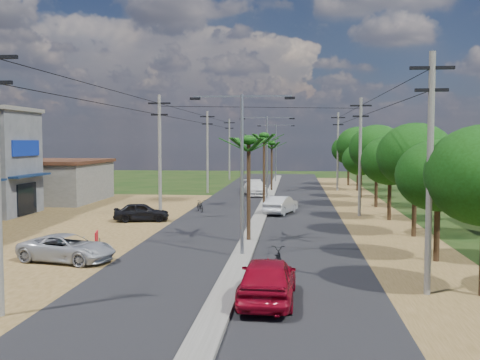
% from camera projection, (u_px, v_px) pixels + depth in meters
% --- Properties ---
extents(ground, '(160.00, 160.00, 0.00)m').
position_uv_depth(ground, '(242.00, 258.00, 27.62)').
color(ground, black).
rests_on(ground, ground).
extents(road, '(12.00, 110.00, 0.04)m').
position_uv_depth(road, '(260.00, 217.00, 42.51)').
color(road, black).
rests_on(road, ground).
extents(median, '(1.00, 90.00, 0.18)m').
position_uv_depth(median, '(263.00, 211.00, 45.48)').
color(median, '#605E56').
rests_on(median, ground).
extents(dirt_lot_west, '(18.00, 46.00, 0.04)m').
position_uv_depth(dirt_lot_west, '(27.00, 228.00, 37.00)').
color(dirt_lot_west, brown).
rests_on(dirt_lot_west, ground).
extents(dirt_shoulder_east, '(5.00, 90.00, 0.03)m').
position_uv_depth(dirt_shoulder_east, '(374.00, 218.00, 41.69)').
color(dirt_shoulder_east, brown).
rests_on(dirt_shoulder_east, ground).
extents(low_shed, '(10.40, 10.40, 3.95)m').
position_uv_depth(low_shed, '(46.00, 181.00, 53.33)').
color(low_shed, '#605E56').
rests_on(low_shed, ground).
extents(tree_east_b, '(4.00, 4.00, 5.83)m').
position_uv_depth(tree_east_b, '(438.00, 176.00, 26.44)').
color(tree_east_b, black).
rests_on(tree_east_b, ground).
extents(tree_east_c, '(4.60, 4.60, 6.83)m').
position_uv_depth(tree_east_c, '(415.00, 156.00, 33.30)').
color(tree_east_c, black).
rests_on(tree_east_c, ground).
extents(tree_east_d, '(4.20, 4.20, 6.13)m').
position_uv_depth(tree_east_d, '(390.00, 161.00, 40.31)').
color(tree_east_d, black).
rests_on(tree_east_d, ground).
extents(tree_east_e, '(4.80, 4.80, 7.14)m').
position_uv_depth(tree_east_e, '(377.00, 149.00, 48.18)').
color(tree_east_e, black).
rests_on(tree_east_e, ground).
extents(tree_east_f, '(3.80, 3.80, 5.52)m').
position_uv_depth(tree_east_f, '(361.00, 159.00, 56.25)').
color(tree_east_f, black).
rests_on(tree_east_f, ground).
extents(tree_east_g, '(5.00, 5.00, 7.38)m').
position_uv_depth(tree_east_g, '(358.00, 145.00, 64.04)').
color(tree_east_g, black).
rests_on(tree_east_g, ground).
extents(tree_east_h, '(4.40, 4.40, 6.52)m').
position_uv_depth(tree_east_h, '(349.00, 150.00, 72.06)').
color(tree_east_h, black).
rests_on(tree_east_h, ground).
extents(palm_median_near, '(2.00, 2.00, 6.15)m').
position_uv_depth(palm_median_near, '(249.00, 145.00, 31.20)').
color(palm_median_near, black).
rests_on(palm_median_near, ground).
extents(palm_median_mid, '(2.00, 2.00, 6.55)m').
position_uv_depth(palm_median_mid, '(264.00, 139.00, 47.07)').
color(palm_median_mid, black).
rests_on(palm_median_mid, ground).
extents(palm_median_far, '(2.00, 2.00, 5.85)m').
position_uv_depth(palm_median_far, '(272.00, 145.00, 63.00)').
color(palm_median_far, black).
rests_on(palm_median_far, ground).
extents(streetlight_near, '(5.10, 0.18, 8.00)m').
position_uv_depth(streetlight_near, '(242.00, 161.00, 27.28)').
color(streetlight_near, gray).
rests_on(streetlight_near, ground).
extents(streetlight_mid, '(5.10, 0.18, 8.00)m').
position_uv_depth(streetlight_mid, '(267.00, 151.00, 52.11)').
color(streetlight_mid, gray).
rests_on(streetlight_mid, ground).
extents(streetlight_far, '(5.10, 0.18, 8.00)m').
position_uv_depth(streetlight_far, '(276.00, 148.00, 76.93)').
color(streetlight_far, gray).
rests_on(streetlight_far, ground).
extents(utility_pole_w_b, '(1.60, 0.24, 9.00)m').
position_uv_depth(utility_pole_w_b, '(160.00, 155.00, 39.87)').
color(utility_pole_w_b, '#605E56').
rests_on(utility_pole_w_b, ground).
extents(utility_pole_w_c, '(1.60, 0.24, 9.00)m').
position_uv_depth(utility_pole_w_c, '(207.00, 150.00, 61.72)').
color(utility_pole_w_c, '#605E56').
rests_on(utility_pole_w_c, ground).
extents(utility_pole_w_d, '(1.60, 0.24, 9.00)m').
position_uv_depth(utility_pole_w_d, '(229.00, 148.00, 82.57)').
color(utility_pole_w_d, '#605E56').
rests_on(utility_pole_w_d, ground).
extents(utility_pole_e_a, '(1.60, 0.24, 9.00)m').
position_uv_depth(utility_pole_e_a, '(430.00, 168.00, 20.61)').
color(utility_pole_e_a, '#605E56').
rests_on(utility_pole_e_a, ground).
extents(utility_pole_e_b, '(1.60, 0.24, 9.00)m').
position_uv_depth(utility_pole_e_b, '(360.00, 154.00, 42.45)').
color(utility_pole_e_b, '#605E56').
rests_on(utility_pole_e_b, ground).
extents(utility_pole_e_c, '(1.60, 0.24, 9.00)m').
position_uv_depth(utility_pole_e_c, '(338.00, 150.00, 64.30)').
color(utility_pole_e_c, '#605E56').
rests_on(utility_pole_e_c, ground).
extents(car_red_near, '(2.08, 4.89, 1.65)m').
position_uv_depth(car_red_near, '(267.00, 280.00, 19.84)').
color(car_red_near, maroon).
rests_on(car_red_near, ground).
extents(car_silver_mid, '(2.71, 4.57, 1.42)m').
position_uv_depth(car_silver_mid, '(281.00, 205.00, 43.87)').
color(car_silver_mid, '#A6A9AF').
rests_on(car_silver_mid, ground).
extents(car_white_far, '(3.29, 5.75, 1.57)m').
position_uv_depth(car_white_far, '(255.00, 188.00, 58.78)').
color(car_white_far, silver).
rests_on(car_white_far, ground).
extents(car_parked_silver, '(5.02, 3.15, 1.29)m').
position_uv_depth(car_parked_silver, '(67.00, 249.00, 26.54)').
color(car_parked_silver, '#A6A9AF').
rests_on(car_parked_silver, ground).
extents(car_parked_dark, '(4.12, 2.31, 1.33)m').
position_uv_depth(car_parked_dark, '(141.00, 213.00, 39.86)').
color(car_parked_dark, black).
rests_on(car_parked_dark, ground).
extents(moto_rider_east, '(0.76, 1.81, 0.93)m').
position_uv_depth(moto_rider_east, '(277.00, 259.00, 25.16)').
color(moto_rider_east, black).
rests_on(moto_rider_east, ground).
extents(moto_rider_west_a, '(1.33, 1.99, 0.99)m').
position_uv_depth(moto_rider_west_a, '(200.00, 206.00, 45.17)').
color(moto_rider_west_a, black).
rests_on(moto_rider_west_a, ground).
extents(moto_rider_west_b, '(1.02, 1.57, 0.92)m').
position_uv_depth(moto_rider_west_b, '(260.00, 188.00, 63.32)').
color(moto_rider_west_b, black).
rests_on(moto_rider_west_b, ground).
extents(roadside_sign, '(0.33, 1.07, 0.91)m').
position_uv_depth(roadside_sign, '(97.00, 240.00, 30.05)').
color(roadside_sign, '#AD1019').
rests_on(roadside_sign, ground).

